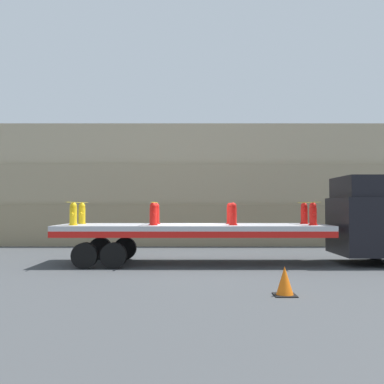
{
  "coord_description": "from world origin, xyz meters",
  "views": [
    {
      "loc": [
        -0.04,
        -14.72,
        1.97
      ],
      "look_at": [
        0.01,
        0.0,
        2.46
      ],
      "focal_mm": 40.0,
      "sensor_mm": 36.0,
      "label": 1
    }
  ],
  "objects_px": {
    "fire_hydrant_red_far_1": "(155,214)",
    "fire_hydrant_red_near_2": "(232,214)",
    "fire_hydrant_red_near_1": "(152,214)",
    "fire_hydrant_yellow_near_0": "(72,214)",
    "truck_cab": "(375,219)",
    "flatbed_trailer": "(177,231)",
    "fire_hydrant_red_far_3": "(303,214)",
    "fire_hydrant_yellow_far_0": "(80,214)",
    "fire_hydrant_red_near_3": "(311,214)",
    "traffic_cone": "(283,281)",
    "fire_hydrant_red_far_2": "(229,214)"
  },
  "relations": [
    {
      "from": "fire_hydrant_red_far_1",
      "to": "fire_hydrant_red_far_3",
      "type": "xyz_separation_m",
      "value": [
        5.3,
        0.0,
        0.0
      ]
    },
    {
      "from": "fire_hydrant_red_near_2",
      "to": "fire_hydrant_red_far_2",
      "type": "distance_m",
      "value": 1.11
    },
    {
      "from": "fire_hydrant_red_far_1",
      "to": "fire_hydrant_red_far_3",
      "type": "relative_size",
      "value": 1.0
    },
    {
      "from": "flatbed_trailer",
      "to": "fire_hydrant_red_near_3",
      "type": "bearing_deg",
      "value": -7.1
    },
    {
      "from": "fire_hydrant_red_near_1",
      "to": "fire_hydrant_red_near_3",
      "type": "distance_m",
      "value": 5.3
    },
    {
      "from": "flatbed_trailer",
      "to": "truck_cab",
      "type": "bearing_deg",
      "value": 0.0
    },
    {
      "from": "truck_cab",
      "to": "traffic_cone",
      "type": "bearing_deg",
      "value": -129.42
    },
    {
      "from": "fire_hydrant_red_far_1",
      "to": "fire_hydrant_red_near_2",
      "type": "bearing_deg",
      "value": -22.76
    },
    {
      "from": "fire_hydrant_yellow_far_0",
      "to": "fire_hydrant_red_far_2",
      "type": "bearing_deg",
      "value": 0.0
    },
    {
      "from": "flatbed_trailer",
      "to": "fire_hydrant_red_far_1",
      "type": "distance_m",
      "value": 1.17
    },
    {
      "from": "flatbed_trailer",
      "to": "fire_hydrant_red_far_3",
      "type": "xyz_separation_m",
      "value": [
        4.46,
        0.56,
        0.6
      ]
    },
    {
      "from": "fire_hydrant_yellow_far_0",
      "to": "fire_hydrant_red_near_3",
      "type": "bearing_deg",
      "value": -7.96
    },
    {
      "from": "fire_hydrant_red_near_1",
      "to": "fire_hydrant_red_far_2",
      "type": "relative_size",
      "value": 1.0
    },
    {
      "from": "fire_hydrant_yellow_far_0",
      "to": "fire_hydrant_red_near_3",
      "type": "height_order",
      "value": "same"
    },
    {
      "from": "fire_hydrant_yellow_near_0",
      "to": "fire_hydrant_red_far_2",
      "type": "xyz_separation_m",
      "value": [
        5.3,
        1.11,
        0.0
      ]
    },
    {
      "from": "fire_hydrant_red_near_2",
      "to": "traffic_cone",
      "type": "xyz_separation_m",
      "value": [
        0.69,
        -4.68,
        -1.39
      ]
    },
    {
      "from": "fire_hydrant_red_far_3",
      "to": "traffic_cone",
      "type": "distance_m",
      "value": 6.27
    },
    {
      "from": "fire_hydrant_red_near_1",
      "to": "fire_hydrant_yellow_near_0",
      "type": "bearing_deg",
      "value": 180.0
    },
    {
      "from": "fire_hydrant_yellow_near_0",
      "to": "fire_hydrant_red_far_1",
      "type": "xyz_separation_m",
      "value": [
        2.65,
        1.11,
        0.0
      ]
    },
    {
      "from": "flatbed_trailer",
      "to": "fire_hydrant_red_near_1",
      "type": "bearing_deg",
      "value": -146.41
    },
    {
      "from": "truck_cab",
      "to": "flatbed_trailer",
      "type": "xyz_separation_m",
      "value": [
        -6.8,
        0.0,
        -0.42
      ]
    },
    {
      "from": "flatbed_trailer",
      "to": "fire_hydrant_yellow_far_0",
      "type": "distance_m",
      "value": 3.58
    },
    {
      "from": "fire_hydrant_red_far_3",
      "to": "flatbed_trailer",
      "type": "bearing_deg",
      "value": -172.9
    },
    {
      "from": "flatbed_trailer",
      "to": "fire_hydrant_red_far_3",
      "type": "height_order",
      "value": "fire_hydrant_red_far_3"
    },
    {
      "from": "flatbed_trailer",
      "to": "fire_hydrant_red_far_1",
      "type": "xyz_separation_m",
      "value": [
        -0.84,
        0.56,
        0.6
      ]
    },
    {
      "from": "flatbed_trailer",
      "to": "fire_hydrant_red_near_3",
      "type": "height_order",
      "value": "fire_hydrant_red_near_3"
    },
    {
      "from": "fire_hydrant_red_far_1",
      "to": "fire_hydrant_red_far_3",
      "type": "height_order",
      "value": "same"
    },
    {
      "from": "flatbed_trailer",
      "to": "fire_hydrant_red_near_2",
      "type": "bearing_deg",
      "value": -17.05
    },
    {
      "from": "truck_cab",
      "to": "fire_hydrant_red_far_1",
      "type": "xyz_separation_m",
      "value": [
        -7.64,
        0.56,
        0.18
      ]
    },
    {
      "from": "traffic_cone",
      "to": "fire_hydrant_red_near_2",
      "type": "bearing_deg",
      "value": 98.33
    },
    {
      "from": "truck_cab",
      "to": "flatbed_trailer",
      "type": "relative_size",
      "value": 0.33
    },
    {
      "from": "fire_hydrant_red_far_2",
      "to": "flatbed_trailer",
      "type": "bearing_deg",
      "value": -162.95
    },
    {
      "from": "flatbed_trailer",
      "to": "traffic_cone",
      "type": "distance_m",
      "value": 5.85
    },
    {
      "from": "fire_hydrant_red_near_2",
      "to": "fire_hydrant_red_far_2",
      "type": "xyz_separation_m",
      "value": [
        0.0,
        1.11,
        0.0
      ]
    },
    {
      "from": "flatbed_trailer",
      "to": "fire_hydrant_yellow_near_0",
      "type": "distance_m",
      "value": 3.58
    },
    {
      "from": "fire_hydrant_red_near_1",
      "to": "fire_hydrant_red_far_3",
      "type": "relative_size",
      "value": 1.0
    },
    {
      "from": "fire_hydrant_yellow_near_0",
      "to": "fire_hydrant_red_near_2",
      "type": "xyz_separation_m",
      "value": [
        5.3,
        0.0,
        0.0
      ]
    },
    {
      "from": "truck_cab",
      "to": "fire_hydrant_red_near_2",
      "type": "height_order",
      "value": "truck_cab"
    },
    {
      "from": "truck_cab",
      "to": "fire_hydrant_red_near_1",
      "type": "relative_size",
      "value": 3.95
    },
    {
      "from": "fire_hydrant_red_far_1",
      "to": "fire_hydrant_red_near_3",
      "type": "xyz_separation_m",
      "value": [
        5.3,
        -1.11,
        0.0
      ]
    },
    {
      "from": "fire_hydrant_yellow_far_0",
      "to": "fire_hydrant_red_near_1",
      "type": "height_order",
      "value": "same"
    },
    {
      "from": "fire_hydrant_yellow_near_0",
      "to": "fire_hydrant_red_near_3",
      "type": "xyz_separation_m",
      "value": [
        7.94,
        0.0,
        0.0
      ]
    },
    {
      "from": "fire_hydrant_yellow_near_0",
      "to": "fire_hydrant_yellow_far_0",
      "type": "height_order",
      "value": "same"
    },
    {
      "from": "fire_hydrant_red_near_2",
      "to": "fire_hydrant_red_near_3",
      "type": "bearing_deg",
      "value": 0.0
    },
    {
      "from": "fire_hydrant_red_near_2",
      "to": "fire_hydrant_red_far_3",
      "type": "bearing_deg",
      "value": 22.76
    },
    {
      "from": "truck_cab",
      "to": "fire_hydrant_red_near_3",
      "type": "relative_size",
      "value": 3.95
    },
    {
      "from": "flatbed_trailer",
      "to": "fire_hydrant_red_near_2",
      "type": "distance_m",
      "value": 1.99
    },
    {
      "from": "fire_hydrant_red_near_2",
      "to": "truck_cab",
      "type": "bearing_deg",
      "value": 6.35
    },
    {
      "from": "fire_hydrant_red_near_1",
      "to": "traffic_cone",
      "type": "height_order",
      "value": "fire_hydrant_red_near_1"
    },
    {
      "from": "fire_hydrant_red_near_2",
      "to": "flatbed_trailer",
      "type": "bearing_deg",
      "value": 162.95
    }
  ]
}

